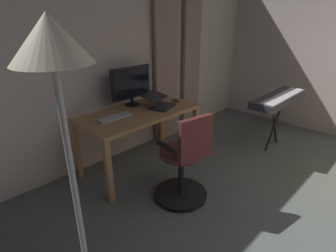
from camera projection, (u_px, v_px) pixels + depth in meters
back_room_partition at (133, 57)px, 3.51m from camera, size 4.87×0.10×2.56m
curtain_left_panel at (191, 61)px, 4.20m from camera, size 0.36×0.06×2.23m
curtain_right_panel at (166, 66)px, 3.83m from camera, size 0.43×0.06×2.23m
desk at (139, 118)px, 3.19m from camera, size 1.44×0.72×0.74m
office_chair at (185, 162)px, 2.64m from camera, size 0.56×0.56×0.96m
computer_monitor at (131, 84)px, 3.27m from camera, size 0.58×0.18×0.48m
computer_keyboard at (115, 117)px, 2.94m from camera, size 0.40×0.12×0.02m
laptop at (160, 103)px, 3.29m from camera, size 0.41×0.42×0.16m
computer_mouse at (150, 99)px, 3.56m from camera, size 0.06×0.10×0.04m
cell_phone_face_up at (176, 101)px, 3.53m from camera, size 0.14×0.16×0.01m
piano_keyboard at (279, 100)px, 3.63m from camera, size 1.14×0.34×0.79m
floor_lamp at (58, 88)px, 1.08m from camera, size 0.32×0.32×1.81m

